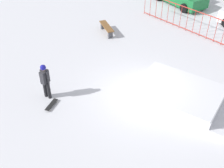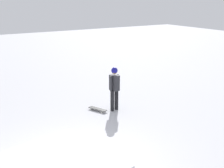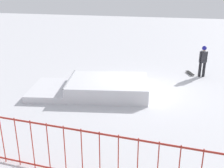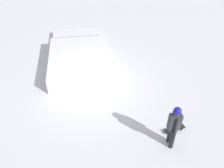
% 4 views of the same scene
% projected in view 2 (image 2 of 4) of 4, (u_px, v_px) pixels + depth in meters
% --- Properties ---
extents(ground_plane, '(60.00, 60.00, 0.00)m').
position_uv_depth(ground_plane, '(78.00, 162.00, 8.26)').
color(ground_plane, silver).
extents(skater, '(0.43, 0.41, 1.73)m').
position_uv_depth(skater, '(114.00, 86.00, 11.73)').
color(skater, black).
rests_on(skater, ground).
extents(skateboard, '(0.48, 0.82, 0.09)m').
position_uv_depth(skateboard, '(98.00, 109.00, 11.91)').
color(skateboard, black).
rests_on(skateboard, ground).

